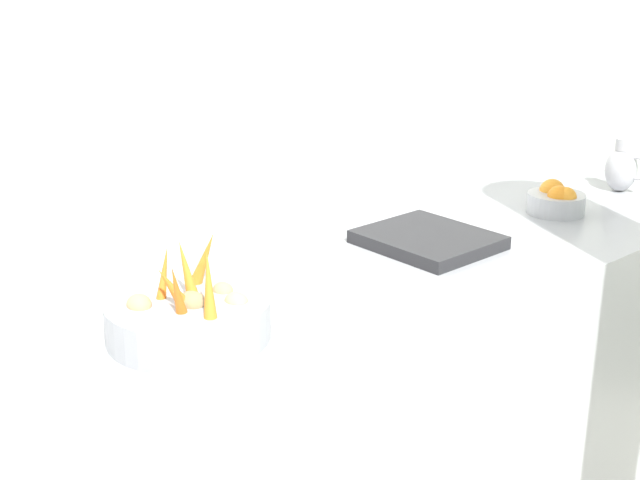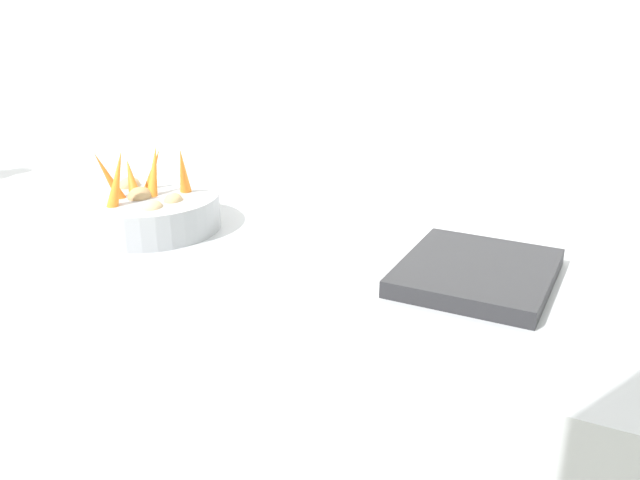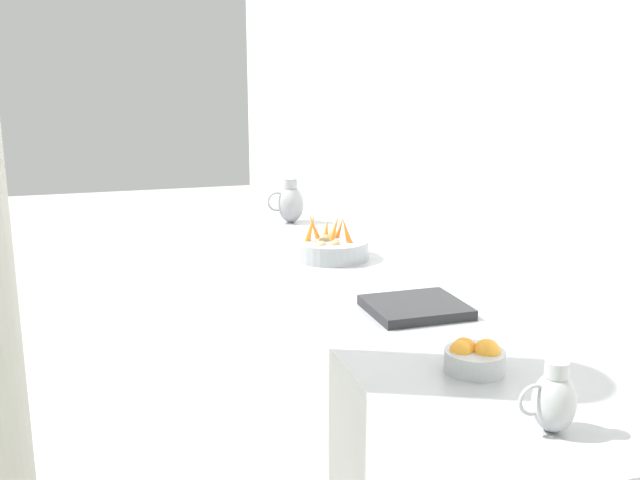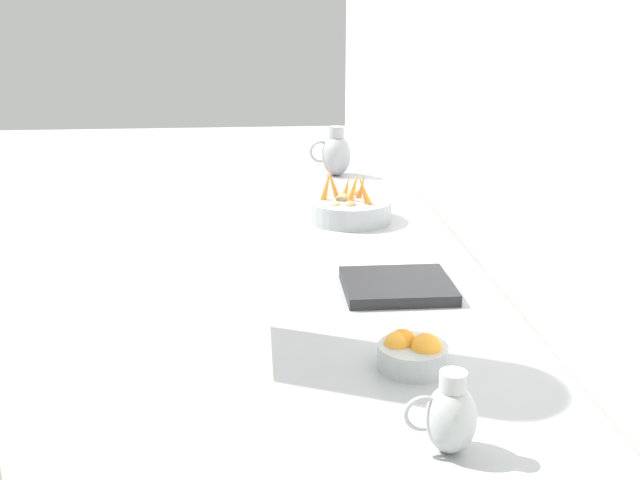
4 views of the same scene
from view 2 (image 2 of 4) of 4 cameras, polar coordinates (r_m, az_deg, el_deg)
prep_counter at (r=1.77m, az=-1.78°, el=-15.25°), size 0.73×3.09×0.93m
vegetable_colander at (r=1.74m, az=-14.33°, el=2.57°), size 0.35×0.35×0.22m
counter_sink_basin at (r=1.43m, az=13.19°, el=-2.69°), size 0.34×0.30×0.04m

